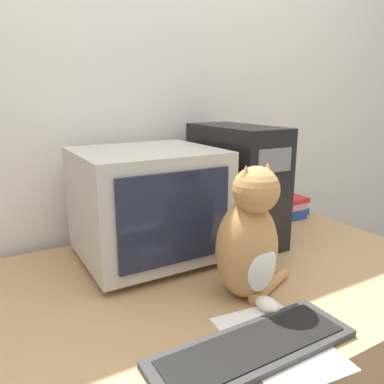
{
  "coord_description": "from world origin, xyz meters",
  "views": [
    {
      "loc": [
        -0.58,
        -0.44,
        1.3
      ],
      "look_at": [
        -0.02,
        0.52,
        1.01
      ],
      "focal_mm": 35.0,
      "sensor_mm": 36.0,
      "label": 1
    }
  ],
  "objects": [
    {
      "name": "wall_back",
      "position": [
        0.0,
        1.03,
        1.25
      ],
      "size": [
        7.0,
        0.05,
        2.5
      ],
      "color": "silver",
      "rests_on": "ground_plane"
    },
    {
      "name": "desk",
      "position": [
        0.0,
        0.48,
        0.37
      ],
      "size": [
        1.64,
        0.97,
        0.74
      ],
      "color": "tan",
      "rests_on": "ground_plane"
    },
    {
      "name": "book_stack",
      "position": [
        0.67,
        0.83,
        0.79
      ],
      "size": [
        0.16,
        0.19,
        0.1
      ],
      "color": "#234793",
      "rests_on": "desk"
    },
    {
      "name": "crt_monitor",
      "position": [
        -0.09,
        0.71,
        0.94
      ],
      "size": [
        0.46,
        0.42,
        0.39
      ],
      "color": "#BCB7AD",
      "rests_on": "desk"
    },
    {
      "name": "paper_sheet",
      "position": [
        -0.02,
        0.12,
        0.74
      ],
      "size": [
        0.24,
        0.32,
        0.0
      ],
      "color": "white",
      "rests_on": "desk"
    },
    {
      "name": "pen",
      "position": [
        -0.17,
        0.19,
        0.74
      ],
      "size": [
        0.14,
        0.04,
        0.01
      ],
      "color": "black",
      "rests_on": "desk"
    },
    {
      "name": "computer_tower",
      "position": [
        0.29,
        0.72,
        0.96
      ],
      "size": [
        0.2,
        0.44,
        0.45
      ],
      "color": "black",
      "rests_on": "desk"
    },
    {
      "name": "cat",
      "position": [
        0.05,
        0.32,
        0.91
      ],
      "size": [
        0.28,
        0.22,
        0.39
      ],
      "rotation": [
        0.0,
        0.0,
        0.02
      ],
      "color": "#B7844C",
      "rests_on": "desk"
    },
    {
      "name": "keyboard",
      "position": [
        -0.09,
        0.12,
        0.75
      ],
      "size": [
        0.5,
        0.16,
        0.02
      ],
      "color": "#2D2D2D",
      "rests_on": "desk"
    }
  ]
}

